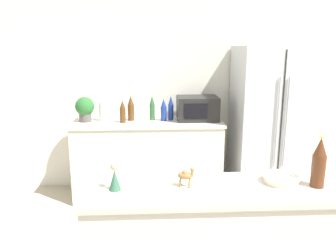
% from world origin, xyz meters
% --- Properties ---
extents(wall_back, '(8.00, 0.06, 2.55)m').
position_xyz_m(wall_back, '(0.00, 2.73, 1.27)').
color(wall_back, silver).
rests_on(wall_back, ground_plane).
extents(back_counter, '(1.76, 0.63, 0.94)m').
position_xyz_m(back_counter, '(-0.45, 2.40, 0.47)').
color(back_counter, silver).
rests_on(back_counter, ground_plane).
extents(refrigerator, '(0.83, 0.73, 1.80)m').
position_xyz_m(refrigerator, '(1.00, 2.33, 0.90)').
color(refrigerator, silver).
rests_on(refrigerator, ground_plane).
extents(potted_plant, '(0.22, 0.22, 0.29)m').
position_xyz_m(potted_plant, '(-1.18, 2.39, 1.10)').
color(potted_plant, '#595451').
rests_on(potted_plant, back_counter).
extents(paper_towel_roll, '(0.11, 0.11, 0.23)m').
position_xyz_m(paper_towel_roll, '(-0.96, 2.42, 1.05)').
color(paper_towel_roll, white).
rests_on(paper_towel_roll, back_counter).
extents(microwave, '(0.48, 0.37, 0.28)m').
position_xyz_m(microwave, '(0.14, 2.42, 1.08)').
color(microwave, black).
rests_on(microwave, back_counter).
extents(back_bottle_0, '(0.07, 0.07, 0.27)m').
position_xyz_m(back_bottle_0, '(-0.26, 2.39, 1.06)').
color(back_bottle_0, navy).
rests_on(back_bottle_0, back_counter).
extents(back_bottle_1, '(0.08, 0.08, 0.30)m').
position_xyz_m(back_bottle_1, '(-0.65, 2.42, 1.08)').
color(back_bottle_1, brown).
rests_on(back_bottle_1, back_counter).
extents(back_bottle_2, '(0.07, 0.07, 0.27)m').
position_xyz_m(back_bottle_2, '(-0.73, 2.31, 1.06)').
color(back_bottle_2, brown).
rests_on(back_bottle_2, back_counter).
extents(back_bottle_3, '(0.06, 0.06, 0.30)m').
position_xyz_m(back_bottle_3, '(-0.39, 2.45, 1.08)').
color(back_bottle_3, '#2D6033').
rests_on(back_bottle_3, back_counter).
extents(back_bottle_4, '(0.06, 0.06, 0.29)m').
position_xyz_m(back_bottle_4, '(-0.17, 2.44, 1.08)').
color(back_bottle_4, navy).
rests_on(back_bottle_4, back_counter).
extents(wine_bottle, '(0.08, 0.08, 0.31)m').
position_xyz_m(wine_bottle, '(0.58, 0.39, 1.12)').
color(wine_bottle, '#562D19').
rests_on(wine_bottle, bar_counter).
extents(fruit_bowl, '(0.23, 0.23, 0.05)m').
position_xyz_m(fruit_bowl, '(0.39, 0.45, 1.00)').
color(fruit_bowl, white).
rests_on(fruit_bowl, bar_counter).
extents(camel_figurine, '(0.10, 0.07, 0.13)m').
position_xyz_m(camel_figurine, '(-0.20, 0.42, 1.05)').
color(camel_figurine, olive).
rests_on(camel_figurine, bar_counter).
extents(wise_man_figurine_blue, '(0.07, 0.07, 0.17)m').
position_xyz_m(wise_man_figurine_blue, '(-0.62, 0.40, 1.04)').
color(wise_man_figurine_blue, '#33664C').
rests_on(wise_man_figurine_blue, bar_counter).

